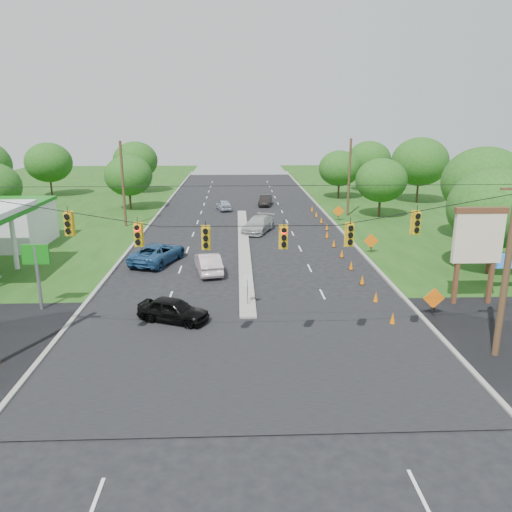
{
  "coord_description": "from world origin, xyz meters",
  "views": [
    {
      "loc": [
        -0.59,
        -22.8,
        11.28
      ],
      "look_at": [
        0.59,
        7.65,
        2.8
      ],
      "focal_mm": 35.0,
      "sensor_mm": 36.0,
      "label": 1
    }
  ],
  "objects_px": {
    "blue_pickup": "(158,253)",
    "white_sedan": "(208,263)",
    "pylon_sign": "(481,241)",
    "black_sedan": "(173,310)"
  },
  "relations": [
    {
      "from": "pylon_sign",
      "to": "blue_pickup",
      "type": "bearing_deg",
      "value": 155.25
    },
    {
      "from": "white_sedan",
      "to": "black_sedan",
      "type": "bearing_deg",
      "value": 69.67
    },
    {
      "from": "pylon_sign",
      "to": "white_sedan",
      "type": "distance_m",
      "value": 18.74
    },
    {
      "from": "pylon_sign",
      "to": "black_sedan",
      "type": "bearing_deg",
      "value": -172.87
    },
    {
      "from": "black_sedan",
      "to": "blue_pickup",
      "type": "bearing_deg",
      "value": 34.86
    },
    {
      "from": "pylon_sign",
      "to": "black_sedan",
      "type": "height_order",
      "value": "pylon_sign"
    },
    {
      "from": "pylon_sign",
      "to": "black_sedan",
      "type": "xyz_separation_m",
      "value": [
        -18.59,
        -2.33,
        -3.3
      ]
    },
    {
      "from": "pylon_sign",
      "to": "black_sedan",
      "type": "relative_size",
      "value": 1.48
    },
    {
      "from": "pylon_sign",
      "to": "blue_pickup",
      "type": "height_order",
      "value": "pylon_sign"
    },
    {
      "from": "blue_pickup",
      "to": "white_sedan",
      "type": "bearing_deg",
      "value": 164.84
    }
  ]
}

